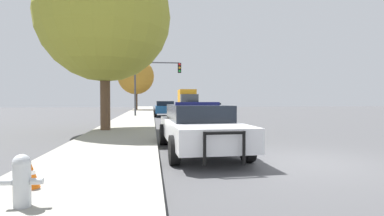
% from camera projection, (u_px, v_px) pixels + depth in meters
% --- Properties ---
extents(ground_plane, '(110.00, 110.00, 0.00)m').
position_uv_depth(ground_plane, '(303.00, 162.00, 7.53)').
color(ground_plane, '#474749').
extents(sidewalk_left, '(3.00, 110.00, 0.13)m').
position_uv_depth(sidewalk_left, '(94.00, 166.00, 6.85)').
color(sidewalk_left, '#99968C').
rests_on(sidewalk_left, ground_plane).
extents(police_car, '(2.26, 5.44, 1.50)m').
position_uv_depth(police_car, '(199.00, 126.00, 9.01)').
color(police_car, white).
rests_on(police_car, ground_plane).
extents(fire_hydrant, '(0.54, 0.24, 0.71)m').
position_uv_depth(fire_hydrant, '(22.00, 179.00, 4.03)').
color(fire_hydrant, '#B7BCC1').
rests_on(fire_hydrant, sidewalk_left).
extents(traffic_light, '(4.20, 0.35, 4.91)m').
position_uv_depth(traffic_light, '(154.00, 76.00, 26.84)').
color(traffic_light, '#424247').
rests_on(traffic_light, sidewalk_left).
extents(car_background_oncoming, '(2.11, 4.67, 1.26)m').
position_uv_depth(car_background_oncoming, '(210.00, 109.00, 28.26)').
color(car_background_oncoming, '#474C51').
rests_on(car_background_oncoming, ground_plane).
extents(car_background_distant, '(2.11, 4.25, 1.41)m').
position_uv_depth(car_background_distant, '(192.00, 105.00, 42.52)').
color(car_background_distant, '#333856').
rests_on(car_background_distant, ground_plane).
extents(car_background_midblock, '(2.00, 4.63, 1.42)m').
position_uv_depth(car_background_midblock, '(165.00, 108.00, 27.82)').
color(car_background_midblock, navy).
rests_on(car_background_midblock, ground_plane).
extents(box_truck, '(2.81, 7.45, 3.10)m').
position_uv_depth(box_truck, '(187.00, 99.00, 46.20)').
color(box_truck, '#474C51').
rests_on(box_truck, ground_plane).
extents(tree_sidewalk_near, '(6.21, 6.21, 8.51)m').
position_uv_depth(tree_sidewalk_near, '(105.00, 16.00, 14.10)').
color(tree_sidewalk_near, brown).
rests_on(tree_sidewalk_near, sidewalk_left).
extents(tree_sidewalk_far, '(5.12, 5.12, 7.30)m').
position_uv_depth(tree_sidewalk_far, '(136.00, 76.00, 42.38)').
color(tree_sidewalk_far, brown).
rests_on(tree_sidewalk_far, sidewalk_left).
extents(traffic_cone, '(0.32, 0.32, 0.48)m').
position_uv_depth(traffic_cone, '(30.00, 173.00, 4.89)').
color(traffic_cone, orange).
rests_on(traffic_cone, sidewalk_left).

